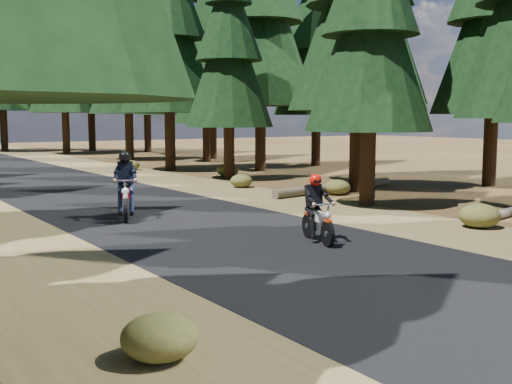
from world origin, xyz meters
The scene contains 8 objects.
ground centered at (0.00, 0.00, 0.00)m, with size 120.00×120.00×0.00m, color #412C17.
road centered at (0.00, 5.00, 0.01)m, with size 6.00×100.00×0.01m, color black.
shoulder_r centered at (4.60, 5.00, 0.00)m, with size 3.20×100.00×0.01m, color brown.
pine_forest centered at (-0.02, 21.05, 7.89)m, with size 34.59×55.08×16.32m.
log_near centered at (7.63, 7.76, 0.16)m, with size 0.32×0.32×6.22m, color #4C4233.
understory_shrubs centered at (1.56, 6.91, 0.27)m, with size 15.19×31.16×0.66m.
rider_lead centered at (1.12, 0.80, 0.49)m, with size 0.93×1.71×1.46m.
rider_follow centered at (-1.07, 6.08, 0.60)m, with size 1.33×2.08×1.78m.
Camera 1 is at (-7.51, -9.75, 2.69)m, focal length 45.00 mm.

